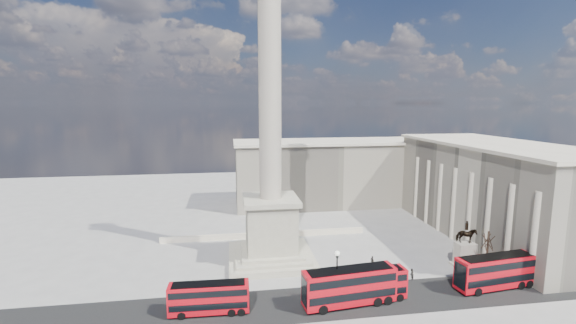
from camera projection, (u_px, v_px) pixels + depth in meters
The scene contains 18 objects.
ground at pixel (275, 273), 60.03m from camera, with size 180.00×180.00×0.00m, color #A09E98.
asphalt_road at pixel (321, 302), 51.01m from camera, with size 120.00×9.00×0.01m, color black.
nelsons_column at pixel (271, 185), 62.97m from camera, with size 14.00×14.00×49.85m.
balustrade_wall at pixel (265, 235), 75.58m from camera, with size 40.00×0.60×1.10m, color beige.
building_east at pixel (497, 190), 75.12m from camera, with size 19.00×46.00×18.60m.
building_northeast at pixel (332, 172), 100.85m from camera, with size 51.00×17.00×16.60m.
red_bus_a at pixel (210, 298), 48.03m from camera, with size 9.98×2.64×4.02m.
red_bus_b at pixel (350, 286), 50.01m from camera, with size 12.54×4.12×4.99m.
red_bus_c at pixel (367, 285), 51.10m from camera, with size 10.85×3.22×4.34m.
red_bus_d at pixel (496, 271), 54.56m from camera, with size 12.22×4.09×4.86m.
victorian_lamp at pixel (337, 273), 49.81m from camera, with size 0.63×0.63×7.37m.
equestrian_statue at pixel (465, 251), 61.77m from camera, with size 3.64×2.73×7.68m.
bare_tree_near at pixel (488, 240), 56.91m from camera, with size 1.79×1.79×7.83m.
bare_tree_mid at pixel (488, 227), 66.39m from camera, with size 1.70×1.70×6.44m.
bare_tree_far at pixel (445, 203), 79.88m from camera, with size 1.76×1.76×7.18m.
pedestrian_walking at pixel (459, 268), 59.50m from camera, with size 0.68×0.44×1.85m, color #2A2824.
pedestrian_standing at pixel (411, 274), 57.52m from camera, with size 0.84×0.65×1.72m, color #2A2824.
pedestrian_crossing at pixel (372, 261), 62.43m from camera, with size 0.95×0.40×1.63m, color #2A2824.
Camera 1 is at (-6.50, -56.40, 26.14)m, focal length 24.00 mm.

